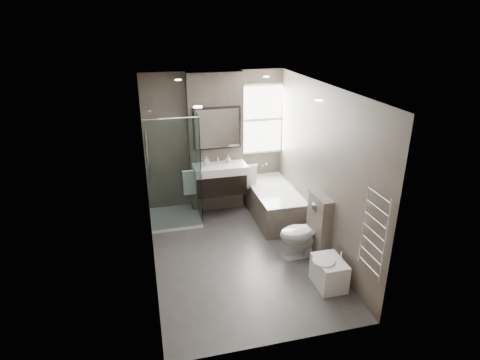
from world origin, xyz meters
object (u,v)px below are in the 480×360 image
object	(u,v)px
toilet	(304,233)
bidet	(329,272)
bathtub	(273,201)
vanity	(220,178)

from	to	relation	value
toilet	bidet	xyz separation A→B (m)	(0.04, -0.82, -0.17)
bathtub	toilet	distance (m)	1.34
toilet	bidet	bearing A→B (deg)	-0.69
vanity	bidet	distance (m)	2.73
toilet	bathtub	bearing A→B (deg)	178.15
bathtub	bidet	world-z (taller)	bathtub
vanity	bidet	world-z (taller)	vanity
bathtub	bidet	bearing A→B (deg)	-87.63
vanity	toilet	xyz separation A→B (m)	(0.97, -1.66, -0.35)
toilet	bidet	size ratio (longest dim) A/B	1.46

